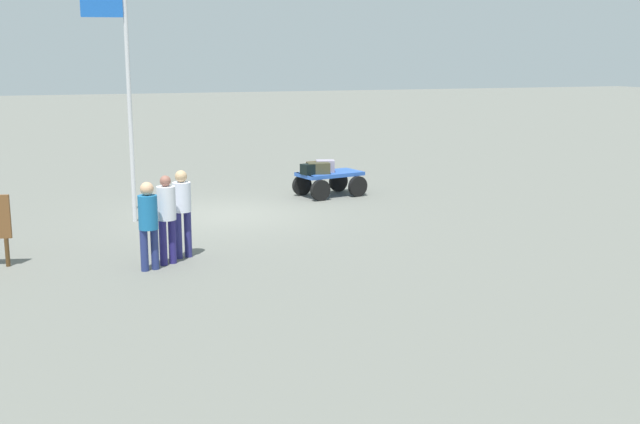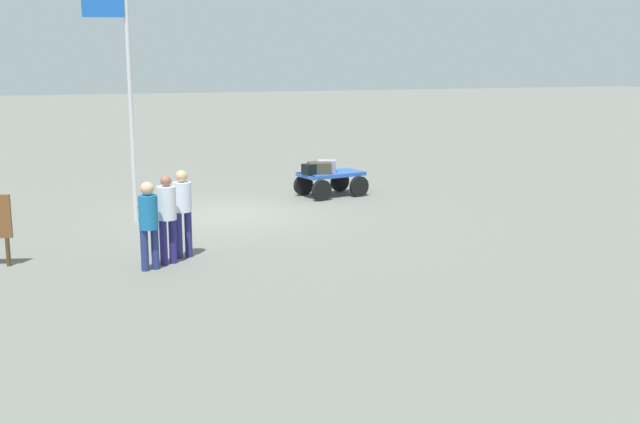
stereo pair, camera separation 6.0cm
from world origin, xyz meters
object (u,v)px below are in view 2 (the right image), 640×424
(suitcase_olive, at_px, (327,166))
(suitcase_tan, at_px, (320,166))
(worker_lead, at_px, (149,219))
(worker_supervisor, at_px, (183,207))
(suitcase_navy, at_px, (320,168))
(flagpole, at_px, (124,83))
(luggage_cart, at_px, (331,180))
(suitcase_dark, at_px, (313,169))
(worker_trailing, at_px, (167,213))

(suitcase_olive, bearing_deg, suitcase_tan, -69.51)
(worker_lead, relative_size, worker_supervisor, 0.95)
(suitcase_navy, xyz_separation_m, suitcase_tan, (-0.17, -0.53, -0.03))
(worker_lead, xyz_separation_m, worker_supervisor, (-0.71, -0.69, 0.06))
(suitcase_navy, distance_m, worker_supervisor, 6.84)
(suitcase_navy, height_order, flagpole, flagpole)
(luggage_cart, bearing_deg, worker_lead, 47.73)
(worker_supervisor, distance_m, flagpole, 4.33)
(luggage_cart, height_order, flagpole, flagpole)
(flagpole, bearing_deg, suitcase_dark, -162.90)
(worker_trailing, bearing_deg, suitcase_dark, -129.46)
(luggage_cart, distance_m, worker_trailing, 7.75)
(luggage_cart, height_order, suitcase_navy, suitcase_navy)
(suitcase_olive, relative_size, flagpole, 0.11)
(flagpole, bearing_deg, worker_supervisor, 100.29)
(worker_lead, bearing_deg, suitcase_dark, -130.12)
(worker_lead, distance_m, worker_trailing, 0.48)
(suitcase_olive, bearing_deg, luggage_cart, 140.34)
(suitcase_navy, bearing_deg, worker_lead, 48.80)
(suitcase_tan, distance_m, worker_supervisor, 7.36)
(suitcase_olive, bearing_deg, worker_trailing, 49.08)
(suitcase_tan, bearing_deg, suitcase_dark, 55.33)
(luggage_cart, xyz_separation_m, suitcase_navy, (0.36, 0.18, 0.35))
(worker_lead, xyz_separation_m, flagpole, (-0.04, -4.37, 2.23))
(luggage_cart, height_order, suitcase_olive, suitcase_olive)
(suitcase_tan, bearing_deg, suitcase_olive, 110.49)
(suitcase_navy, distance_m, suitcase_olive, 0.38)
(suitcase_navy, height_order, worker_trailing, worker_trailing)
(flagpole, bearing_deg, worker_trailing, 94.59)
(suitcase_navy, relative_size, flagpole, 0.12)
(worker_lead, distance_m, worker_supervisor, 0.99)
(suitcase_tan, xyz_separation_m, worker_lead, (5.33, 6.42, 0.15))
(suitcase_olive, bearing_deg, suitcase_dark, 29.14)
(suitcase_navy, height_order, suitcase_olive, suitcase_olive)
(suitcase_olive, height_order, worker_supervisor, worker_supervisor)
(suitcase_tan, relative_size, flagpole, 0.12)
(luggage_cart, distance_m, suitcase_olive, 0.39)
(suitcase_dark, bearing_deg, suitcase_olive, -150.86)
(suitcase_dark, distance_m, flagpole, 5.66)
(luggage_cart, distance_m, worker_lead, 8.22)
(luggage_cart, bearing_deg, suitcase_navy, 26.59)
(suitcase_navy, height_order, worker_lead, worker_lead)
(worker_lead, bearing_deg, luggage_cart, -132.27)
(worker_lead, distance_m, flagpole, 4.91)
(suitcase_dark, distance_m, worker_trailing, 7.23)
(worker_trailing, xyz_separation_m, worker_supervisor, (-0.34, -0.38, 0.02))
(suitcase_tan, xyz_separation_m, worker_supervisor, (4.62, 5.73, 0.21))
(suitcase_tan, bearing_deg, worker_supervisor, 51.13)
(luggage_cart, distance_m, suitcase_navy, 0.54)
(worker_lead, bearing_deg, worker_trailing, -140.18)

